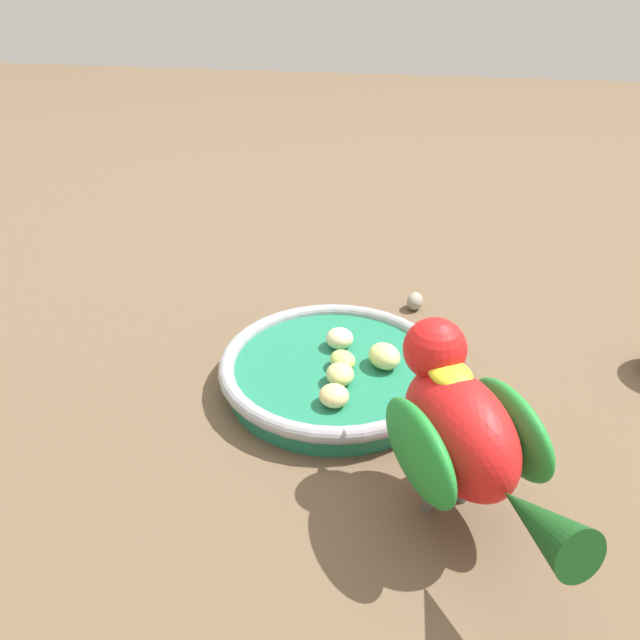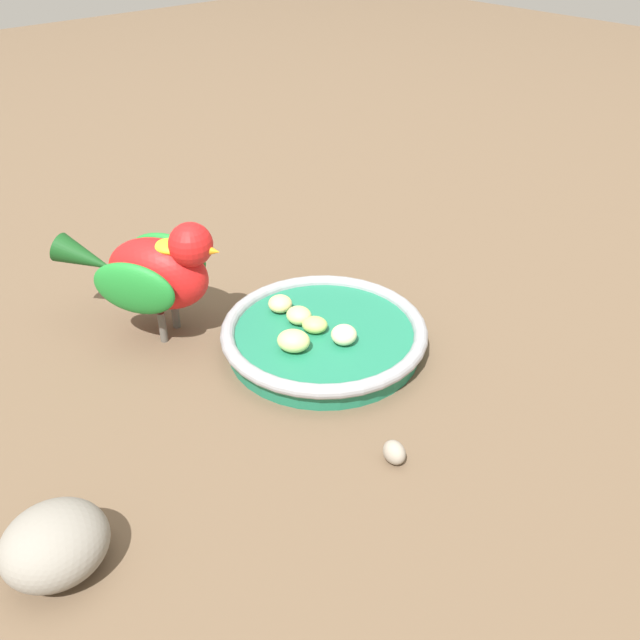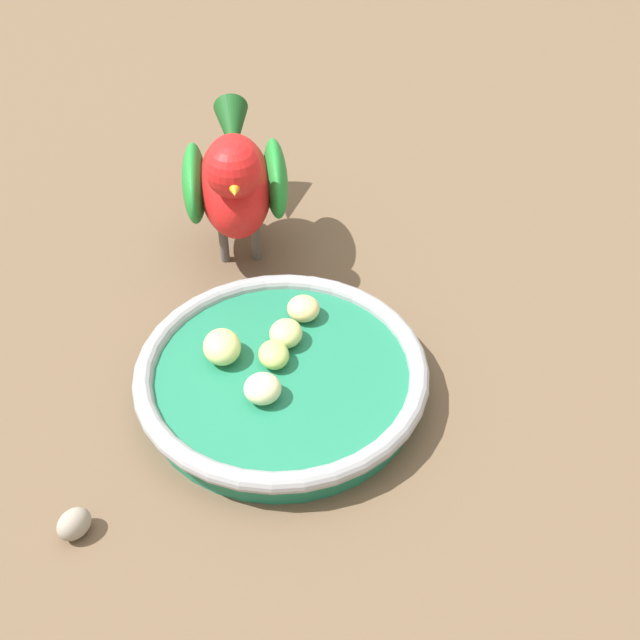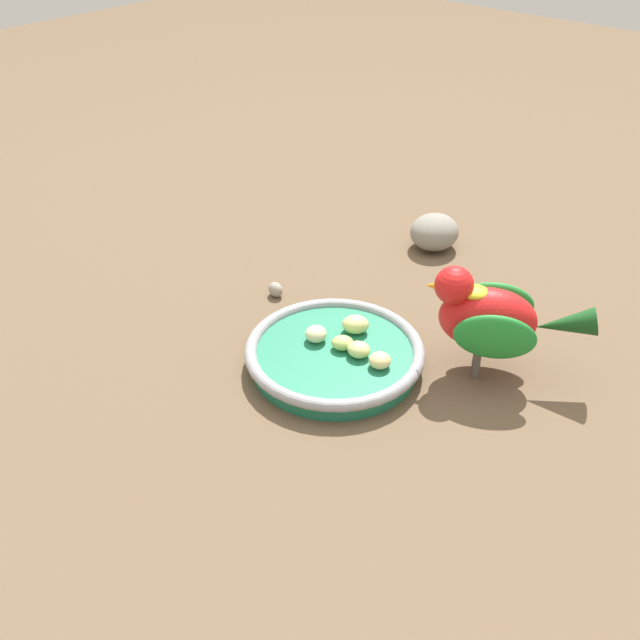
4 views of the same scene
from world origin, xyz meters
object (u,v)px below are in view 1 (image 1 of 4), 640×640
feeding_bowl (339,370)px  parrot (463,429)px  apple_piece_1 (384,356)px  apple_piece_2 (334,396)px  apple_piece_4 (338,338)px  apple_piece_0 (343,360)px  apple_piece_3 (340,374)px  pebble_0 (415,301)px

feeding_bowl → parrot: (0.15, 0.11, 0.07)m
feeding_bowl → parrot: bearing=36.8°
apple_piece_1 → apple_piece_2: bearing=-28.9°
apple_piece_1 → apple_piece_4: (-0.03, -0.05, -0.00)m
apple_piece_2 → apple_piece_4: (-0.09, -0.01, 0.00)m
apple_piece_2 → apple_piece_0: bearing=-178.6°
apple_piece_4 → apple_piece_0: bearing=15.4°
apple_piece_3 → apple_piece_0: bearing=-176.6°
feeding_bowl → parrot: size_ratio=1.19×
feeding_bowl → apple_piece_2: size_ratio=8.35×
parrot → pebble_0: parrot is taller
apple_piece_4 → apple_piece_3: bearing=10.7°
feeding_bowl → apple_piece_3: 0.03m
feeding_bowl → apple_piece_2: apple_piece_2 is taller
apple_piece_2 → parrot: (0.08, 0.11, 0.05)m
apple_piece_2 → apple_piece_4: size_ratio=0.98×
apple_piece_1 → apple_piece_3: apple_piece_1 is taller
apple_piece_0 → feeding_bowl: bearing=-143.3°
apple_piece_2 → parrot: 0.14m
apple_piece_1 → apple_piece_2: apple_piece_1 is taller
apple_piece_3 → apple_piece_1: bearing=133.3°
apple_piece_2 → parrot: bearing=51.1°
feeding_bowl → apple_piece_3: size_ratio=7.84×
apple_piece_1 → apple_piece_3: size_ratio=1.20×
feeding_bowl → pebble_0: 0.18m
apple_piece_2 → parrot: size_ratio=0.14×
apple_piece_3 → apple_piece_4: bearing=-169.3°
pebble_0 → apple_piece_3: bearing=-16.5°
apple_piece_0 → pebble_0: size_ratio=1.15×
apple_piece_0 → apple_piece_4: apple_piece_4 is taller
feeding_bowl → apple_piece_4: (-0.03, -0.01, 0.02)m
apple_piece_1 → apple_piece_3: 0.05m
feeding_bowl → apple_piece_4: size_ratio=8.15×
apple_piece_2 → pebble_0: apple_piece_2 is taller
parrot → apple_piece_1: bearing=-6.2°
pebble_0 → apple_piece_4: bearing=-27.0°
apple_piece_3 → apple_piece_4: (-0.06, -0.01, 0.00)m
apple_piece_1 → apple_piece_3: (0.04, -0.04, -0.00)m
apple_piece_1 → pebble_0: apple_piece_1 is taller
apple_piece_0 → apple_piece_2: size_ratio=1.03×
apple_piece_1 → apple_piece_2: size_ratio=1.28×
feeding_bowl → apple_piece_2: (0.06, 0.01, 0.02)m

